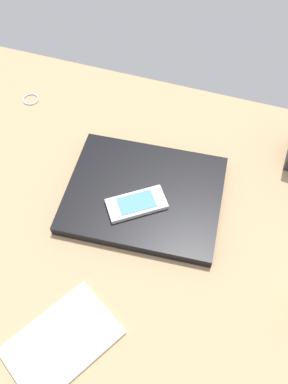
{
  "coord_description": "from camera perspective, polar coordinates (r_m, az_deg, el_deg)",
  "views": [
    {
      "loc": [
        18.35,
        -36.45,
        71.42
      ],
      "look_at": [
        4.73,
        5.71,
        5.0
      ],
      "focal_mm": 37.67,
      "sensor_mm": 36.0,
      "label": 1
    }
  ],
  "objects": [
    {
      "name": "laptop_closed",
      "position": [
        0.81,
        0.0,
        -0.35
      ],
      "size": [
        32.45,
        26.83,
        2.22
      ],
      "primitive_type": "cube",
      "rotation": [
        0.0,
        0.0,
        0.08
      ],
      "color": "black",
      "rests_on": "desk_surface"
    },
    {
      "name": "notepad",
      "position": [
        0.71,
        -11.52,
        -20.03
      ],
      "size": [
        18.95,
        21.01,
        0.8
      ],
      "primitive_type": "cube",
      "rotation": [
        0.0,
        0.0,
        -0.54
      ],
      "color": "white",
      "rests_on": "desk_surface"
    },
    {
      "name": "key_ring",
      "position": [
        1.03,
        -15.74,
        12.53
      ],
      "size": [
        3.91,
        3.91,
        0.36
      ],
      "primitive_type": "torus",
      "color": "silver",
      "rests_on": "desk_surface"
    },
    {
      "name": "cell_phone_on_laptop",
      "position": [
        0.77,
        -1.06,
        -1.69
      ],
      "size": [
        12.24,
        10.84,
        1.12
      ],
      "color": "silver",
      "rests_on": "laptop_closed"
    },
    {
      "name": "desk_surface",
      "position": [
        0.81,
        -4.44,
        -3.72
      ],
      "size": [
        120.0,
        80.0,
        3.0
      ],
      "primitive_type": "cube",
      "color": "tan",
      "rests_on": "ground"
    }
  ]
}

